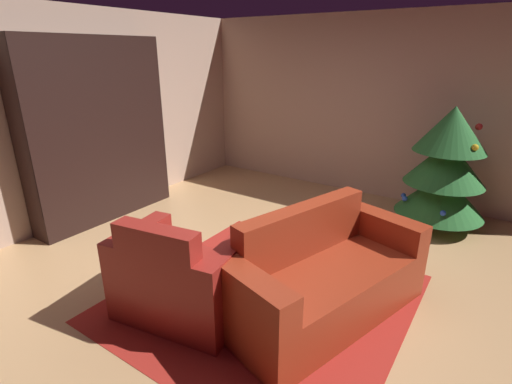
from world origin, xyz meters
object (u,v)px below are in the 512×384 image
at_px(coffee_table, 256,251).
at_px(decorated_tree, 445,167).
at_px(couch_red, 323,279).
at_px(bookshelf_unit, 107,131).
at_px(armchair_red, 180,279).
at_px(book_stack_on_table, 259,239).
at_px(bottle_on_table, 247,243).

xyz_separation_m(coffee_table, decorated_tree, (1.09, 2.36, 0.36)).
distance_m(couch_red, coffee_table, 0.63).
bearing_deg(decorated_tree, bookshelf_unit, -151.85).
relative_size(armchair_red, decorated_tree, 0.75).
relative_size(armchair_red, book_stack_on_table, 6.14).
xyz_separation_m(bookshelf_unit, bottle_on_table, (2.55, -0.59, -0.55)).
bearing_deg(couch_red, book_stack_on_table, -179.72).
relative_size(coffee_table, decorated_tree, 0.42).
distance_m(bookshelf_unit, coffee_table, 2.66).
height_order(book_stack_on_table, decorated_tree, decorated_tree).
bearing_deg(bookshelf_unit, armchair_red, -25.11).
relative_size(bookshelf_unit, coffee_table, 3.62).
bearing_deg(decorated_tree, couch_red, -101.50).
bearing_deg(coffee_table, bookshelf_unit, 170.56).
distance_m(book_stack_on_table, bottle_on_table, 0.22).
height_order(coffee_table, decorated_tree, decorated_tree).
height_order(couch_red, coffee_table, couch_red).
bearing_deg(armchair_red, bottle_on_table, 52.67).
bearing_deg(couch_red, decorated_tree, 78.50).
bearing_deg(decorated_tree, book_stack_on_table, -115.30).
xyz_separation_m(armchair_red, decorated_tree, (1.41, 2.97, 0.44)).
relative_size(armchair_red, coffee_table, 1.80).
relative_size(armchair_red, bottle_on_table, 4.01).
height_order(armchair_red, coffee_table, armchair_red).
relative_size(bookshelf_unit, bottle_on_table, 8.06).
bearing_deg(armchair_red, couch_red, 35.21).
bearing_deg(book_stack_on_table, coffee_table, -89.87).
relative_size(coffee_table, bottle_on_table, 2.22).
relative_size(couch_red, bottle_on_table, 6.82).
relative_size(bookshelf_unit, decorated_tree, 1.51).
bearing_deg(coffee_table, armchair_red, -117.16).
distance_m(bookshelf_unit, decorated_tree, 4.12).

